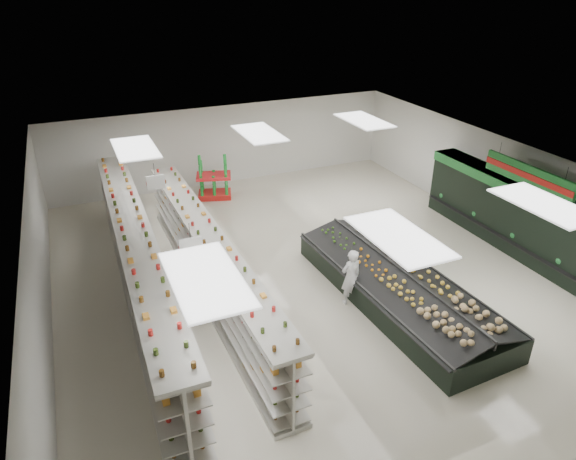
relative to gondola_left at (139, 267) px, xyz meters
name	(u,v)px	position (x,y,z in m)	size (l,w,h in m)	color
floor	(310,274)	(4.69, -0.72, -0.96)	(16.00, 16.00, 0.00)	beige
ceiling	(312,171)	(4.69, -0.72, 2.24)	(14.00, 16.00, 0.02)	white
wall_back	(225,145)	(4.69, 7.28, 0.64)	(14.00, 0.02, 3.20)	silver
wall_front	(539,439)	(4.69, -8.72, 0.64)	(14.00, 0.02, 3.20)	silver
wall_left	(38,278)	(-2.31, -0.72, 0.64)	(0.02, 16.00, 3.20)	silver
wall_right	(503,187)	(11.69, -0.72, 0.64)	(0.02, 16.00, 3.20)	silver
produce_wall_case	(525,217)	(11.22, -2.22, 0.28)	(0.93, 8.00, 2.20)	black
aisle_sign_near	(191,246)	(0.89, -2.72, 1.79)	(0.52, 0.06, 0.75)	white
aisle_sign_far	(156,182)	(0.89, 1.28, 1.79)	(0.52, 0.06, 0.75)	white
hortifruti_banner	(528,175)	(10.94, -2.22, 1.69)	(0.12, 3.20, 0.95)	#1D6F2B
gondola_left	(139,267)	(0.00, 0.00, 0.00)	(1.12, 12.09, 2.09)	silver
gondola_center	(210,266)	(1.78, -0.52, -0.11)	(1.00, 10.74, 1.86)	silver
produce_island	(398,285)	(6.26, -2.86, -0.50)	(2.74, 6.86, 1.01)	black
soda_endcap	(214,178)	(3.74, 5.89, -0.15)	(1.51, 1.23, 1.67)	red
shopper_main	(351,277)	(5.04, -2.45, -0.17)	(0.58, 0.38, 1.59)	white
shopper_background	(137,216)	(0.49, 3.60, -0.17)	(0.77, 0.48, 1.59)	tan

